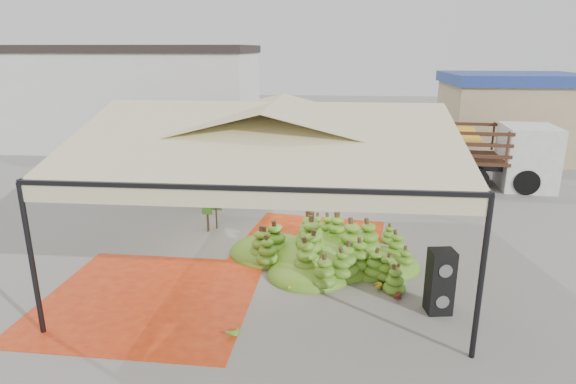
# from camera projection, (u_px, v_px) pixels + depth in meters

# --- Properties ---
(ground) EXTENTS (90.00, 90.00, 0.00)m
(ground) POSITION_uv_depth(u_px,v_px,m) (275.00, 255.00, 12.70)
(ground) COLOR slate
(ground) RESTS_ON ground
(canopy_tent) EXTENTS (8.10, 8.10, 4.00)m
(canopy_tent) POSITION_uv_depth(u_px,v_px,m) (274.00, 131.00, 11.75)
(canopy_tent) COLOR black
(canopy_tent) RESTS_ON ground
(building_white) EXTENTS (14.30, 6.30, 5.40)m
(building_white) POSITION_uv_depth(u_px,v_px,m) (124.00, 97.00, 26.19)
(building_white) COLOR silver
(building_white) RESTS_ON ground
(building_tan) EXTENTS (6.30, 5.30, 4.10)m
(building_tan) POSITION_uv_depth(u_px,v_px,m) (509.00, 116.00, 23.58)
(building_tan) COLOR tan
(building_tan) RESTS_ON ground
(tarp_left) EXTENTS (4.58, 4.38, 0.01)m
(tarp_left) POSITION_uv_depth(u_px,v_px,m) (149.00, 298.00, 10.50)
(tarp_left) COLOR #D84414
(tarp_left) RESTS_ON ground
(tarp_right) EXTENTS (4.36, 4.52, 0.01)m
(tarp_right) POSITION_uv_depth(u_px,v_px,m) (312.00, 241.00, 13.64)
(tarp_right) COLOR #D45F13
(tarp_right) RESTS_ON ground
(banana_heap) EXTENTS (6.37, 5.88, 1.10)m
(banana_heap) POSITION_uv_depth(u_px,v_px,m) (326.00, 240.00, 12.24)
(banana_heap) COLOR #4A7D1A
(banana_heap) RESTS_ON ground
(hand_yellow_a) EXTENTS (0.47, 0.39, 0.21)m
(hand_yellow_a) POSITION_uv_depth(u_px,v_px,m) (374.00, 284.00, 10.91)
(hand_yellow_a) COLOR gold
(hand_yellow_a) RESTS_ON ground
(hand_yellow_b) EXTENTS (0.51, 0.47, 0.19)m
(hand_yellow_b) POSITION_uv_depth(u_px,v_px,m) (285.00, 286.00, 10.87)
(hand_yellow_b) COLOR gold
(hand_yellow_b) RESTS_ON ground
(hand_red_a) EXTENTS (0.43, 0.37, 0.17)m
(hand_red_a) POSITION_uv_depth(u_px,v_px,m) (298.00, 273.00, 11.49)
(hand_red_a) COLOR brown
(hand_red_a) RESTS_ON ground
(hand_red_b) EXTENTS (0.55, 0.48, 0.23)m
(hand_red_b) POSITION_uv_depth(u_px,v_px,m) (392.00, 293.00, 10.49)
(hand_red_b) COLOR #5B2315
(hand_red_b) RESTS_ON ground
(hand_green) EXTENTS (0.53, 0.51, 0.19)m
(hand_green) POSITION_uv_depth(u_px,v_px,m) (231.00, 329.00, 9.19)
(hand_green) COLOR #437D1A
(hand_green) RESTS_ON ground
(hanging_bunches) EXTENTS (4.74, 0.24, 0.20)m
(hanging_bunches) POSITION_uv_depth(u_px,v_px,m) (329.00, 149.00, 12.98)
(hanging_bunches) COLOR #3F7318
(hanging_bunches) RESTS_ON ground
(speaker_stack) EXTENTS (0.56, 0.50, 1.37)m
(speaker_stack) POSITION_uv_depth(u_px,v_px,m) (440.00, 282.00, 9.79)
(speaker_stack) COLOR black
(speaker_stack) RESTS_ON ground
(banana_leaves) EXTENTS (0.96, 1.36, 3.70)m
(banana_leaves) POSITION_uv_depth(u_px,v_px,m) (209.00, 227.00, 14.67)
(banana_leaves) COLOR #2F761F
(banana_leaves) RESTS_ON ground
(vendor) EXTENTS (0.62, 0.47, 1.52)m
(vendor) POSITION_uv_depth(u_px,v_px,m) (353.00, 178.00, 17.35)
(vendor) COLOR gray
(vendor) RESTS_ON ground
(truck_left) EXTENTS (6.90, 2.73, 2.33)m
(truck_left) POSITION_uv_depth(u_px,v_px,m) (240.00, 147.00, 19.38)
(truck_left) COLOR #4C2A19
(truck_left) RESTS_ON ground
(truck_right) EXTENTS (7.19, 2.99, 2.41)m
(truck_right) POSITION_uv_depth(u_px,v_px,m) (466.00, 148.00, 18.92)
(truck_right) COLOR #482718
(truck_right) RESTS_ON ground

